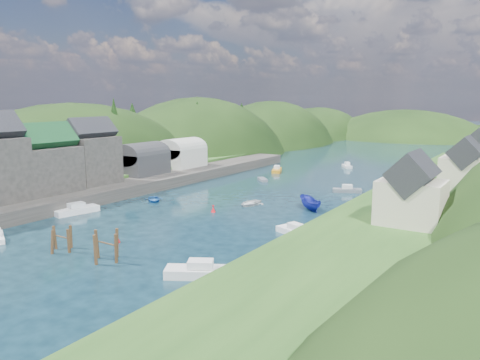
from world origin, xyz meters
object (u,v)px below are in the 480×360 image
Objects in this scene: channel_buoy_far at (213,209)px; piling_cluster_near at (62,242)px; piling_cluster_far at (106,249)px; channel_buoy_near at (117,238)px.

piling_cluster_near is at bearing -98.32° from channel_buoy_far.
channel_buoy_far is (-3.17, 22.79, -0.81)m from piling_cluster_far.
piling_cluster_near is 2.95× the size of channel_buoy_near.
channel_buoy_near is at bearing 62.93° from piling_cluster_near.
piling_cluster_far is 3.37× the size of channel_buoy_far.
piling_cluster_far is 23.03m from channel_buoy_far.
piling_cluster_near reaches higher than channel_buoy_near.
piling_cluster_near is at bearing -117.07° from channel_buoy_near.
piling_cluster_near is 6.09m from channel_buoy_near.
piling_cluster_near reaches higher than channel_buoy_far.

